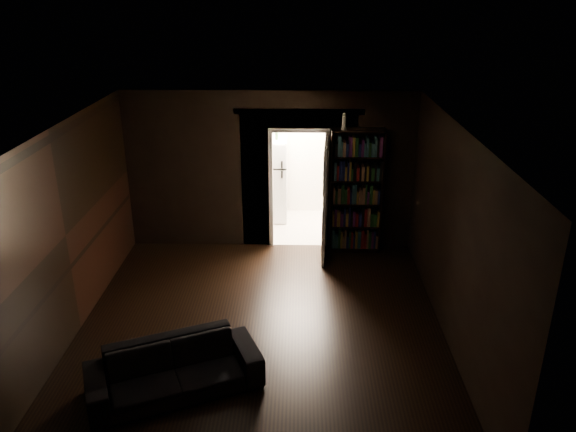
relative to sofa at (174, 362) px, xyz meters
The scene contains 9 objects.
ground 1.59m from the sofa, 53.73° to the left, with size 5.50×5.50×0.00m, color black.
room_walls 2.81m from the sofa, 68.69° to the left, with size 5.02×5.61×2.84m.
kitchen_alcove 5.37m from the sofa, 74.56° to the left, with size 2.20×1.80×2.60m.
sofa is the anchor object (origin of this frame).
bookshelf 4.58m from the sofa, 57.97° to the left, with size 0.90×0.32×2.20m, color black.
refrigerator 5.36m from the sofa, 81.24° to the left, with size 0.74×0.68×1.65m, color white.
door 4.06m from the sofa, 62.39° to the left, with size 0.85×0.05×2.05m, color silver.
figurine 4.76m from the sofa, 60.31° to the left, with size 0.09×0.09×0.28m, color white.
bottles 5.47m from the sofa, 81.74° to the left, with size 0.64×0.08×0.26m, color black.
Camera 1 is at (0.52, -6.54, 4.39)m, focal length 35.00 mm.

